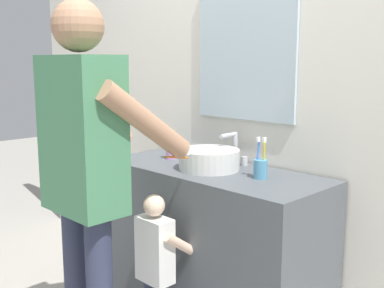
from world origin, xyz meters
name	(u,v)px	position (x,y,z in m)	size (l,w,h in m)	color
back_wall	(250,82)	(0.00, 0.62, 1.35)	(4.40, 0.10, 2.70)	silver
vanity_cabinet	(211,246)	(0.00, 0.30, 0.44)	(1.31, 0.54, 0.89)	#4C5156
sink_basin	(209,159)	(0.00, 0.28, 0.95)	(0.33, 0.33, 0.11)	silver
faucet	(234,150)	(0.00, 0.48, 0.97)	(0.18, 0.14, 0.18)	#B7BABF
toothbrush_cup	(260,168)	(0.32, 0.32, 0.94)	(0.07, 0.07, 0.21)	#4C8EB2
soap_bottle	(171,148)	(-0.35, 0.32, 0.96)	(0.06, 0.06, 0.17)	#B27FC6
child_toddler	(156,259)	(0.00, -0.10, 0.49)	(0.25, 0.25, 0.83)	#2D334C
adult_parent	(86,158)	(-0.10, -0.42, 1.04)	(0.54, 0.56, 1.73)	#2D334C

